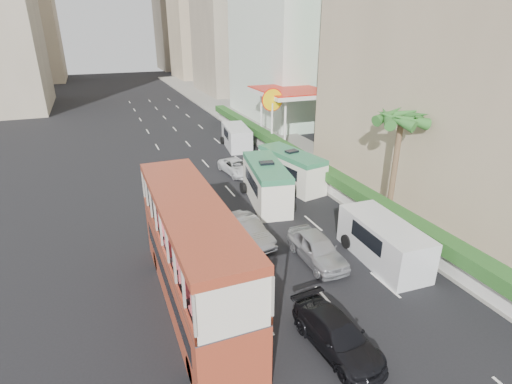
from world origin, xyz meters
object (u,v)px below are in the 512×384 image
van_asset (237,174)px  minibus_far (291,169)px  panel_van_far (237,137)px  car_black (336,348)px  minibus_near (266,183)px  car_silver_lane_b (316,260)px  shell_station (290,116)px  double_decker_bus (193,255)px  palm_tree (395,168)px  car_silver_lane_a (247,241)px  panel_van_near (383,242)px

van_asset → minibus_far: bearing=-61.5°
panel_van_far → car_black: bearing=-93.6°
minibus_near → minibus_far: 3.69m
car_silver_lane_b → shell_station: 23.87m
double_decker_bus → car_silver_lane_b: bearing=9.5°
car_black → panel_van_far: size_ratio=0.83×
minibus_far → palm_tree: bearing=-75.5°
double_decker_bus → palm_tree: (13.80, 4.00, 0.85)m
minibus_far → van_asset: bearing=115.0°
van_asset → car_black: bearing=-105.7°
car_silver_lane_a → minibus_far: minibus_far is taller
car_silver_lane_a → car_silver_lane_b: size_ratio=0.98×
car_black → van_asset: car_black is taller
car_silver_lane_a → van_asset: bearing=63.6°
double_decker_bus → panel_van_far: size_ratio=2.05×
double_decker_bus → panel_van_far: 25.00m
car_silver_lane_b → van_asset: size_ratio=1.04×
car_black → minibus_near: 14.18m
car_silver_lane_b → double_decker_bus: bearing=-170.4°
double_decker_bus → car_silver_lane_a: (4.09, 4.43, -2.53)m
car_silver_lane_b → minibus_far: size_ratio=0.72×
panel_van_near → shell_station: size_ratio=0.69×
car_silver_lane_b → car_black: bearing=-112.8°
palm_tree → shell_station: 19.14m
double_decker_bus → car_silver_lane_a: bearing=47.3°
car_black → shell_station: size_ratio=0.55×
minibus_near → minibus_far: minibus_near is taller
panel_van_far → shell_station: bearing=9.1°
van_asset → palm_tree: size_ratio=0.66×
panel_van_near → palm_tree: 6.01m
panel_van_near → minibus_near: bearing=109.0°
van_asset → double_decker_bus: bearing=-122.7°
van_asset → panel_van_far: panel_van_far is taller
double_decker_bus → car_silver_lane_a: size_ratio=2.58×
car_silver_lane_b → minibus_far: minibus_far is taller
car_silver_lane_b → panel_van_far: size_ratio=0.81×
panel_van_far → minibus_far: bearing=-80.2°
panel_van_far → palm_tree: bearing=-70.6°
panel_van_near → palm_tree: bearing=50.2°
palm_tree → shell_station: (2.20, 19.00, -0.63)m
panel_van_near → palm_tree: palm_tree is taller
minibus_near → panel_van_near: minibus_near is taller
panel_van_far → palm_tree: size_ratio=0.84×
van_asset → palm_tree: (6.42, -11.44, 3.38)m
panel_van_near → shell_station: bearing=78.3°
double_decker_bus → van_asset: 17.30m
double_decker_bus → car_silver_lane_b: 7.35m
van_asset → minibus_far: minibus_far is taller
car_silver_lane_b → minibus_far: (3.54, 10.17, 1.35)m
shell_station → car_silver_lane_b: bearing=-112.8°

